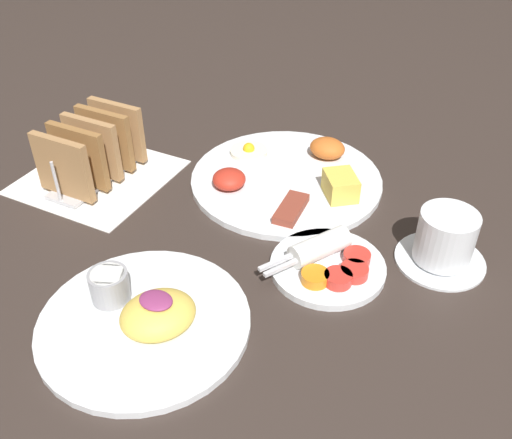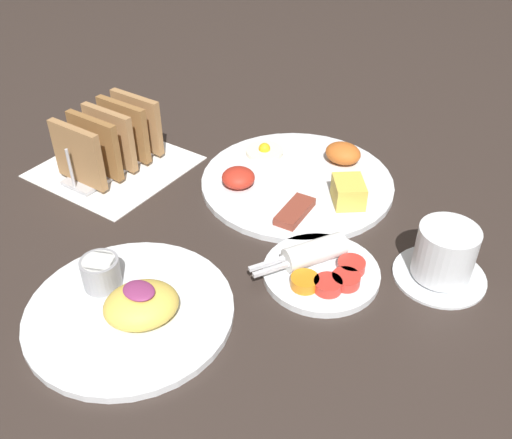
# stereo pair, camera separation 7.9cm
# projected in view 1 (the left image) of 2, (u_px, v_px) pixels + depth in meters

# --- Properties ---
(ground_plane) EXTENTS (3.00, 3.00, 0.00)m
(ground_plane) POSITION_uv_depth(u_px,v_px,m) (195.00, 240.00, 0.80)
(ground_plane) COLOR #332823
(napkin_flat) EXTENTS (0.22, 0.22, 0.00)m
(napkin_flat) POSITION_uv_depth(u_px,v_px,m) (98.00, 177.00, 0.93)
(napkin_flat) COLOR white
(napkin_flat) RESTS_ON ground_plane
(plate_breakfast) EXTENTS (0.31, 0.31, 0.05)m
(plate_breakfast) POSITION_uv_depth(u_px,v_px,m) (289.00, 177.00, 0.92)
(plate_breakfast) COLOR white
(plate_breakfast) RESTS_ON ground_plane
(plate_condiments) EXTENTS (0.15, 0.15, 0.04)m
(plate_condiments) POSITION_uv_depth(u_px,v_px,m) (328.00, 263.00, 0.75)
(plate_condiments) COLOR white
(plate_condiments) RESTS_ON ground_plane
(plate_foreground) EXTENTS (0.25, 0.25, 0.06)m
(plate_foreground) POSITION_uv_depth(u_px,v_px,m) (144.00, 317.00, 0.67)
(plate_foreground) COLOR white
(plate_foreground) RESTS_ON ground_plane
(toast_rack) EXTENTS (0.10, 0.18, 0.10)m
(toast_rack) POSITION_uv_depth(u_px,v_px,m) (93.00, 150.00, 0.90)
(toast_rack) COLOR #B7B7BC
(toast_rack) RESTS_ON ground_plane
(coffee_cup) EXTENTS (0.12, 0.12, 0.08)m
(coffee_cup) POSITION_uv_depth(u_px,v_px,m) (445.00, 241.00, 0.75)
(coffee_cup) COLOR white
(coffee_cup) RESTS_ON ground_plane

